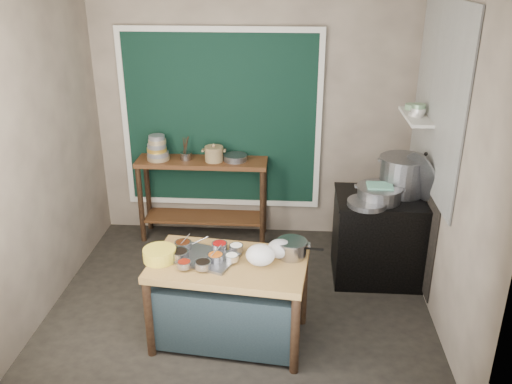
# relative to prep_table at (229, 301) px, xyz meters

# --- Properties ---
(floor) EXTENTS (3.50, 3.00, 0.02)m
(floor) POSITION_rel_prep_table_xyz_m (0.04, 0.56, -0.39)
(floor) COLOR black
(floor) RESTS_ON ground
(back_wall) EXTENTS (3.50, 0.02, 2.80)m
(back_wall) POSITION_rel_prep_table_xyz_m (0.04, 2.07, 1.02)
(back_wall) COLOR gray
(back_wall) RESTS_ON floor
(left_wall) EXTENTS (0.02, 3.00, 2.80)m
(left_wall) POSITION_rel_prep_table_xyz_m (-1.72, 0.56, 1.02)
(left_wall) COLOR gray
(left_wall) RESTS_ON floor
(right_wall) EXTENTS (0.02, 3.00, 2.80)m
(right_wall) POSITION_rel_prep_table_xyz_m (1.80, 0.56, 1.02)
(right_wall) COLOR gray
(right_wall) RESTS_ON floor
(curtain_panel) EXTENTS (2.10, 0.02, 1.90)m
(curtain_panel) POSITION_rel_prep_table_xyz_m (-0.31, 2.03, 0.98)
(curtain_panel) COLOR black
(curtain_panel) RESTS_ON back_wall
(curtain_frame) EXTENTS (2.22, 0.03, 2.02)m
(curtain_frame) POSITION_rel_prep_table_xyz_m (-0.31, 2.02, 0.98)
(curtain_frame) COLOR beige
(curtain_frame) RESTS_ON back_wall
(tile_panel) EXTENTS (0.02, 1.70, 1.70)m
(tile_panel) POSITION_rel_prep_table_xyz_m (1.78, 1.11, 1.48)
(tile_panel) COLOR #B2B2AA
(tile_panel) RESTS_ON right_wall
(soot_patch) EXTENTS (0.01, 1.30, 1.30)m
(soot_patch) POSITION_rel_prep_table_xyz_m (1.78, 1.21, 0.32)
(soot_patch) COLOR black
(soot_patch) RESTS_ON right_wall
(wall_shelf) EXTENTS (0.22, 0.70, 0.03)m
(wall_shelf) POSITION_rel_prep_table_xyz_m (1.67, 1.41, 1.23)
(wall_shelf) COLOR beige
(wall_shelf) RESTS_ON right_wall
(prep_table) EXTENTS (1.32, 0.85, 0.75)m
(prep_table) POSITION_rel_prep_table_xyz_m (0.00, 0.00, 0.00)
(prep_table) COLOR olive
(prep_table) RESTS_ON floor
(back_counter) EXTENTS (1.45, 0.40, 0.95)m
(back_counter) POSITION_rel_prep_table_xyz_m (-0.51, 1.84, 0.10)
(back_counter) COLOR #4F2B16
(back_counter) RESTS_ON floor
(stove_block) EXTENTS (0.90, 0.68, 0.85)m
(stove_block) POSITION_rel_prep_table_xyz_m (1.39, 1.11, 0.05)
(stove_block) COLOR black
(stove_block) RESTS_ON floor
(stove_top) EXTENTS (0.92, 0.69, 0.03)m
(stove_top) POSITION_rel_prep_table_xyz_m (1.39, 1.11, 0.49)
(stove_top) COLOR black
(stove_top) RESTS_ON stove_block
(condiment_tray) EXTENTS (0.59, 0.51, 0.02)m
(condiment_tray) POSITION_rel_prep_table_xyz_m (-0.20, 0.03, 0.39)
(condiment_tray) COLOR gray
(condiment_tray) RESTS_ON prep_table
(condiment_bowls) EXTENTS (0.58, 0.44, 0.06)m
(condiment_bowls) POSITION_rel_prep_table_xyz_m (-0.21, 0.02, 0.42)
(condiment_bowls) COLOR gray
(condiment_bowls) RESTS_ON condiment_tray
(yellow_basin) EXTENTS (0.32, 0.32, 0.10)m
(yellow_basin) POSITION_rel_prep_table_xyz_m (-0.56, -0.01, 0.43)
(yellow_basin) COLOR gold
(yellow_basin) RESTS_ON prep_table
(saucepan) EXTENTS (0.28, 0.28, 0.14)m
(saucepan) POSITION_rel_prep_table_xyz_m (0.51, 0.12, 0.45)
(saucepan) COLOR gray
(saucepan) RESTS_ON prep_table
(plastic_bag_a) EXTENTS (0.27, 0.24, 0.17)m
(plastic_bag_a) POSITION_rel_prep_table_xyz_m (0.26, -0.03, 0.46)
(plastic_bag_a) COLOR white
(plastic_bag_a) RESTS_ON prep_table
(plastic_bag_b) EXTENTS (0.25, 0.23, 0.16)m
(plastic_bag_b) POSITION_rel_prep_table_xyz_m (0.41, 0.10, 0.45)
(plastic_bag_b) COLOR white
(plastic_bag_b) RESTS_ON prep_table
(bowl_stack) EXTENTS (0.25, 0.25, 0.28)m
(bowl_stack) POSITION_rel_prep_table_xyz_m (-1.00, 1.82, 0.70)
(bowl_stack) COLOR tan
(bowl_stack) RESTS_ON back_counter
(utensil_cup) EXTENTS (0.15, 0.15, 0.08)m
(utensil_cup) POSITION_rel_prep_table_xyz_m (-0.69, 1.84, 0.61)
(utensil_cup) COLOR gray
(utensil_cup) RESTS_ON back_counter
(ceramic_crock) EXTENTS (0.22, 0.22, 0.15)m
(ceramic_crock) POSITION_rel_prep_table_xyz_m (-0.37, 1.81, 0.65)
(ceramic_crock) COLOR olive
(ceramic_crock) RESTS_ON back_counter
(wide_bowl) EXTENTS (0.31, 0.31, 0.07)m
(wide_bowl) POSITION_rel_prep_table_xyz_m (-0.14, 1.84, 0.61)
(wide_bowl) COLOR gray
(wide_bowl) RESTS_ON back_counter
(stock_pot) EXTENTS (0.59, 0.59, 0.37)m
(stock_pot) POSITION_rel_prep_table_xyz_m (1.56, 1.22, 0.69)
(stock_pot) COLOR gray
(stock_pot) RESTS_ON stove_top
(pot_lid) EXTENTS (0.31, 0.49, 0.48)m
(pot_lid) POSITION_rel_prep_table_xyz_m (1.70, 1.05, 0.74)
(pot_lid) COLOR gray
(pot_lid) RESTS_ON stove_top
(steamer) EXTENTS (0.53, 0.53, 0.14)m
(steamer) POSITION_rel_prep_table_xyz_m (1.32, 1.01, 0.58)
(steamer) COLOR gray
(steamer) RESTS_ON stove_top
(green_cloth) EXTENTS (0.24, 0.19, 0.02)m
(green_cloth) POSITION_rel_prep_table_xyz_m (1.32, 1.01, 0.66)
(green_cloth) COLOR #5EAB91
(green_cloth) RESTS_ON steamer
(shallow_pan) EXTENTS (0.47, 0.47, 0.05)m
(shallow_pan) POSITION_rel_prep_table_xyz_m (1.20, 0.89, 0.53)
(shallow_pan) COLOR gray
(shallow_pan) RESTS_ON stove_top
(shelf_bowl_stack) EXTENTS (0.15, 0.15, 0.12)m
(shelf_bowl_stack) POSITION_rel_prep_table_xyz_m (1.67, 1.37, 1.29)
(shelf_bowl_stack) COLOR silver
(shelf_bowl_stack) RESTS_ON wall_shelf
(shelf_bowl_green) EXTENTS (0.18, 0.18, 0.05)m
(shelf_bowl_green) POSITION_rel_prep_table_xyz_m (1.67, 1.63, 1.27)
(shelf_bowl_green) COLOR gray
(shelf_bowl_green) RESTS_ON wall_shelf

